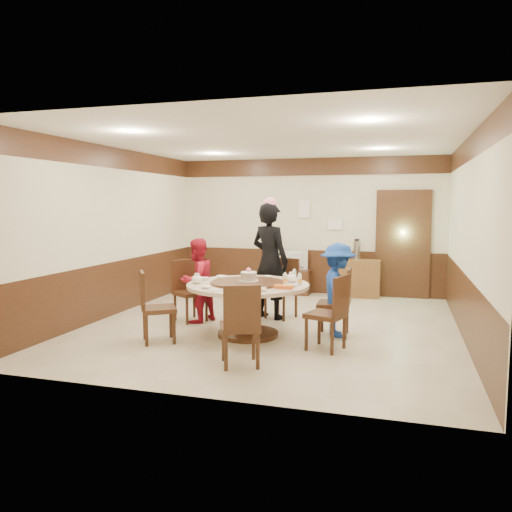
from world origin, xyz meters
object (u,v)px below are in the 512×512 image
(person_standing, at_px, (270,261))
(side_cabinet, at_px, (360,278))
(person_blue, at_px, (338,290))
(birthday_cake, at_px, (249,276))
(banquet_table, at_px, (248,299))
(shrimp_platter, at_px, (284,288))
(tv_stand, at_px, (290,282))
(television, at_px, (290,260))
(thermos, at_px, (357,250))
(person_red, at_px, (197,280))

(person_standing, relative_size, side_cabinet, 2.35)
(person_blue, xyz_separation_m, birthday_cake, (-1.22, -0.31, 0.18))
(banquet_table, height_order, person_standing, person_standing)
(banquet_table, distance_m, person_standing, 1.25)
(person_blue, relative_size, shrimp_platter, 4.42)
(tv_stand, height_order, television, television)
(banquet_table, relative_size, person_standing, 0.91)
(shrimp_platter, relative_size, thermos, 0.79)
(banquet_table, distance_m, birthday_cake, 0.32)
(television, bearing_deg, tv_stand, 180.00)
(person_standing, xyz_separation_m, shrimp_platter, (0.60, -1.54, -0.16))
(tv_stand, bearing_deg, banquet_table, -87.35)
(shrimp_platter, bearing_deg, tv_stand, 101.29)
(person_blue, height_order, thermos, person_blue)
(person_standing, xyz_separation_m, birthday_cake, (-0.01, -1.13, -0.10))
(person_standing, xyz_separation_m, person_red, (-1.03, -0.60, -0.28))
(shrimp_platter, height_order, side_cabinet, shrimp_platter)
(television, bearing_deg, person_standing, 87.01)
(person_red, xyz_separation_m, birthday_cake, (1.02, -0.53, 0.18))
(person_blue, relative_size, thermos, 3.49)
(shrimp_platter, bearing_deg, person_standing, 111.20)
(banquet_table, height_order, person_red, person_red)
(television, relative_size, thermos, 1.87)
(person_red, distance_m, television, 3.00)
(banquet_table, height_order, tv_stand, banquet_table)
(shrimp_platter, height_order, television, television)
(banquet_table, height_order, person_blue, person_blue)
(person_standing, relative_size, person_blue, 1.42)
(birthday_cake, relative_size, side_cabinet, 0.35)
(person_blue, relative_size, tv_stand, 1.56)
(tv_stand, bearing_deg, thermos, 1.27)
(birthday_cake, xyz_separation_m, tv_stand, (-0.16, 3.41, -0.60))
(side_cabinet, bearing_deg, person_red, -128.18)
(television, distance_m, thermos, 1.37)
(tv_stand, distance_m, thermos, 1.52)
(tv_stand, bearing_deg, television, 0.00)
(person_standing, distance_m, television, 2.30)
(television, bearing_deg, person_red, 66.17)
(side_cabinet, height_order, thermos, thermos)
(person_standing, relative_size, person_red, 1.42)
(person_red, bearing_deg, banquet_table, 81.69)
(birthday_cake, relative_size, thermos, 0.74)
(shrimp_platter, bearing_deg, person_red, 149.91)
(person_standing, height_order, tv_stand, person_standing)
(television, height_order, thermos, thermos)
(shrimp_platter, bearing_deg, birthday_cake, 146.13)
(person_standing, height_order, shrimp_platter, person_standing)
(shrimp_platter, distance_m, television, 3.89)
(person_standing, xyz_separation_m, television, (-0.17, 2.28, -0.24))
(person_blue, xyz_separation_m, side_cabinet, (0.05, 3.13, -0.29))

